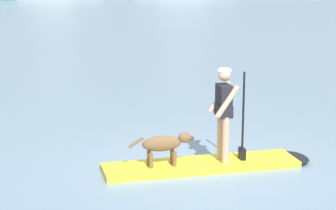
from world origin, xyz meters
TOP-DOWN VIEW (x-y plane):
  - ground_plane at (0.00, 0.00)m, footprint 400.00×400.00m
  - paddleboard at (0.22, -0.08)m, footprint 3.64×1.96m
  - person_paddler at (0.37, -0.14)m, footprint 0.67×0.59m
  - dog at (-0.59, 0.22)m, footprint 1.08×0.47m

SIDE VIEW (x-z plane):
  - ground_plane at x=0.00m, z-range 0.00..0.00m
  - paddleboard at x=0.22m, z-range 0.00..0.10m
  - dog at x=-0.59m, z-range 0.19..0.74m
  - person_paddler at x=0.37m, z-range 0.23..1.83m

